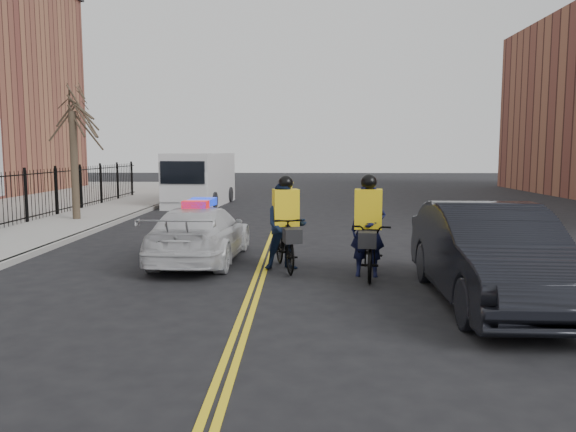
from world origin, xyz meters
The scene contains 12 objects.
ground centered at (0.00, 0.00, 0.00)m, with size 120.00×120.00×0.00m, color black.
center_line_left centered at (-0.08, 8.00, 0.01)m, with size 0.10×60.00×0.01m, color yellow.
center_line_right centered at (0.08, 8.00, 0.01)m, with size 0.10×60.00×0.01m, color yellow.
sidewalk centered at (-7.50, 8.00, 0.07)m, with size 3.00×60.00×0.15m, color #9A9791.
curb centered at (-6.00, 8.00, 0.07)m, with size 0.20×60.00×0.15m, color #9A9791.
iron_fence centered at (-9.00, 8.00, 1.00)m, with size 0.12×28.00×2.00m, color black, non-canonical shape.
street_tree centered at (-7.60, 10.00, 3.53)m, with size 3.20×3.20×4.80m.
police_cruiser centered at (-1.56, 2.63, 0.69)m, with size 2.12×4.76×1.52m.
dark_sedan centered at (4.22, -1.02, 0.88)m, with size 1.85×5.31×1.75m, color black.
cargo_van centered at (-4.21, 17.03, 1.26)m, with size 2.75×6.32×2.58m.
cyclist_near centered at (2.32, 1.13, 0.76)m, with size 1.06×2.32×2.20m.
cyclist_far centered at (0.54, 1.73, 0.85)m, with size 1.09×2.20×2.14m.
Camera 1 is at (0.92, -10.77, 2.67)m, focal length 35.00 mm.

